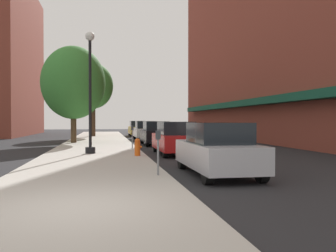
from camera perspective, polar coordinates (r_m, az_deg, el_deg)
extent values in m
plane|color=#232326|center=(25.15, -2.02, -3.02)|extent=(90.00, 90.00, 0.00)
cube|color=#B7B2A8|center=(25.90, -11.14, -2.79)|extent=(4.80, 50.00, 0.12)
cube|color=#144C38|center=(30.95, 11.11, 3.45)|extent=(0.90, 34.00, 0.50)
cube|color=brown|center=(45.86, -24.78, 9.58)|extent=(6.00, 18.00, 17.38)
cylinder|color=black|center=(17.82, -12.28, -3.80)|extent=(0.48, 0.48, 0.30)
cylinder|color=black|center=(17.80, -12.31, 5.05)|extent=(0.14, 0.14, 5.20)
sphere|color=silver|center=(18.21, -12.35, 13.81)|extent=(0.44, 0.44, 0.44)
cylinder|color=#E05614|center=(16.33, -4.90, -3.66)|extent=(0.26, 0.26, 0.62)
sphere|color=#E05614|center=(16.30, -4.90, -2.39)|extent=(0.24, 0.24, 0.24)
cylinder|color=#E05614|center=(16.33, -4.41, -3.34)|extent=(0.12, 0.10, 0.10)
cylinder|color=slate|center=(10.54, -1.59, -5.01)|extent=(0.06, 0.06, 1.05)
cube|color=#33383D|center=(10.49, -1.60, -1.45)|extent=(0.14, 0.09, 0.26)
cylinder|color=slate|center=(20.58, -5.72, -2.11)|extent=(0.06, 0.06, 1.05)
cube|color=#33383D|center=(20.55, -5.72, -0.28)|extent=(0.14, 0.09, 0.26)
cylinder|color=#422D1E|center=(36.84, -11.81, 1.19)|extent=(0.40, 0.40, 3.58)
ellipsoid|color=#387F33|center=(37.00, -11.83, 6.28)|extent=(3.98, 3.98, 4.57)
cylinder|color=#4C3823|center=(26.56, -14.83, 0.23)|extent=(0.40, 0.40, 2.61)
ellipsoid|color=#387F33|center=(26.69, -14.85, 6.70)|extent=(4.54, 4.54, 5.23)
cylinder|color=black|center=(12.81, 2.25, -5.41)|extent=(0.22, 0.64, 0.64)
cylinder|color=black|center=(13.23, 8.89, -5.22)|extent=(0.22, 0.64, 0.64)
cylinder|color=black|center=(9.74, 6.28, -7.43)|extent=(0.22, 0.64, 0.64)
cylinder|color=black|center=(10.28, 14.72, -7.01)|extent=(0.22, 0.64, 0.64)
cube|color=#B2B2BA|center=(11.44, 7.79, -4.57)|extent=(1.80, 4.30, 0.76)
cube|color=black|center=(11.26, 8.03, -1.09)|extent=(1.56, 2.20, 0.64)
cylinder|color=black|center=(19.54, -2.03, -3.22)|extent=(0.22, 0.64, 0.64)
cylinder|color=black|center=(19.82, 2.45, -3.16)|extent=(0.22, 0.64, 0.64)
cylinder|color=black|center=(16.39, -0.47, -4.02)|extent=(0.22, 0.64, 0.64)
cylinder|color=black|center=(16.72, 4.82, -3.93)|extent=(0.22, 0.64, 0.64)
cube|color=red|center=(18.07, 1.13, -2.54)|extent=(1.80, 4.30, 0.76)
cube|color=black|center=(17.90, 1.22, -0.33)|extent=(1.56, 2.20, 0.64)
cylinder|color=black|center=(26.58, -4.16, -2.12)|extent=(0.22, 0.64, 0.64)
cylinder|color=black|center=(26.79, -0.83, -2.09)|extent=(0.22, 0.64, 0.64)
cylinder|color=black|center=(23.41, -3.36, -2.53)|extent=(0.22, 0.64, 0.64)
cylinder|color=black|center=(23.64, 0.41, -2.50)|extent=(0.22, 0.64, 0.64)
cube|color=black|center=(25.07, -2.01, -1.57)|extent=(1.80, 4.30, 0.76)
cube|color=black|center=(24.90, -1.96, 0.03)|extent=(1.56, 2.20, 0.64)
cylinder|color=black|center=(33.33, -5.34, -1.50)|extent=(0.22, 0.64, 0.64)
cylinder|color=black|center=(33.49, -2.68, -1.49)|extent=(0.22, 0.64, 0.64)
cylinder|color=black|center=(30.14, -4.85, -1.76)|extent=(0.22, 0.64, 0.64)
cylinder|color=black|center=(30.32, -1.91, -1.74)|extent=(0.22, 0.64, 0.64)
cube|color=silver|center=(31.80, -3.71, -1.04)|extent=(1.80, 4.30, 0.76)
cube|color=black|center=(31.63, -3.68, 0.22)|extent=(1.56, 2.20, 0.64)
cylinder|color=black|center=(40.57, -6.18, -1.07)|extent=(0.22, 0.64, 0.64)
cylinder|color=black|center=(40.70, -3.99, -1.06)|extent=(0.22, 0.64, 0.64)
cylinder|color=black|center=(37.38, -5.85, -1.24)|extent=(0.22, 0.64, 0.64)
cylinder|color=black|center=(37.52, -3.47, -1.23)|extent=(0.22, 0.64, 0.64)
cube|color=gold|center=(39.02, -4.88, -0.67)|extent=(1.80, 4.30, 0.76)
cube|color=black|center=(38.86, -4.86, 0.35)|extent=(1.56, 2.20, 0.64)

